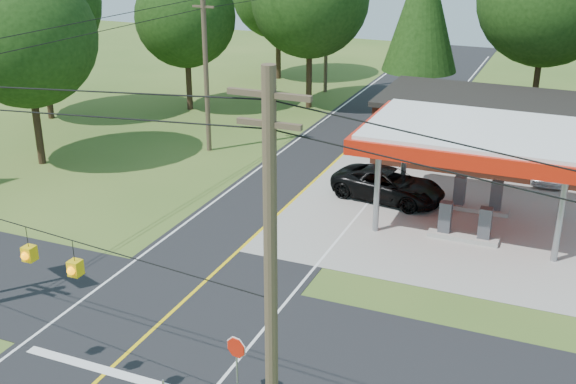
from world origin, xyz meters
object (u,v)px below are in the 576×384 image
at_px(gas_canopy, 478,140).
at_px(octagonal_stop_sign, 236,353).
at_px(sedan_car, 550,166).
at_px(suv_car, 389,185).

bearing_deg(gas_canopy, octagonal_stop_sign, -105.70).
distance_m(gas_canopy, sedan_car, 9.24).
bearing_deg(octagonal_stop_sign, sedan_car, 72.66).
height_order(gas_canopy, suv_car, gas_canopy).
bearing_deg(suv_car, sedan_car, -39.73).
relative_size(sedan_car, octagonal_stop_sign, 2.06).
height_order(gas_canopy, octagonal_stop_sign, gas_canopy).
relative_size(suv_car, octagonal_stop_sign, 2.75).
bearing_deg(octagonal_stop_sign, gas_canopy, 74.30).
relative_size(gas_canopy, sedan_car, 2.41).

